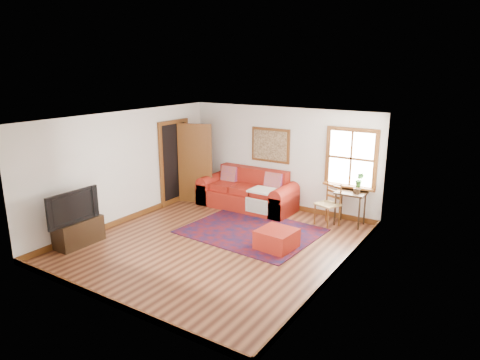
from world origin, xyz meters
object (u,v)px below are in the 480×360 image
Objects in this scene: red_leather_sofa at (248,195)px; ladder_back_chair at (329,202)px; media_cabinet at (79,232)px; red_ottoman at (277,239)px; side_table at (351,197)px.

ladder_back_chair is (2.17, -0.07, 0.20)m from red_leather_sofa.
ladder_back_chair reaches higher than media_cabinet.
side_table is at bearing 74.03° from red_ottoman.
red_leather_sofa is at bearing -176.43° from side_table.
side_table is at bearing 3.57° from red_leather_sofa.
red_ottoman is 1.86m from ladder_back_chair.
red_ottoman is at bearing 29.67° from media_cabinet.
ladder_back_chair reaches higher than red_leather_sofa.
red_leather_sofa reaches higher than red_ottoman.
side_table is 0.79× the size of ladder_back_chair.
side_table is 5.76m from media_cabinet.
ladder_back_chair is at bearing 83.24° from red_ottoman.
side_table reaches higher than red_ottoman.
side_table is (2.57, 0.16, 0.32)m from red_leather_sofa.
ladder_back_chair is at bearing 44.78° from media_cabinet.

